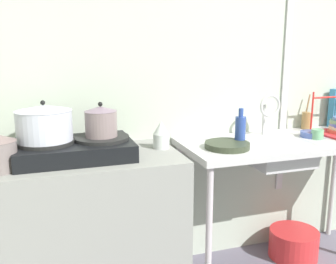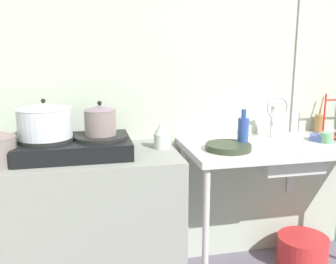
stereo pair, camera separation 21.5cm
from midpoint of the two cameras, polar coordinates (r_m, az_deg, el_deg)
wall_back at (r=2.81m, az=20.79°, el=11.01°), size 4.90×0.10×2.80m
wall_metal_strip at (r=2.75m, az=21.27°, el=13.88°), size 0.05×0.01×2.24m
counter_concrete at (r=2.26m, az=-9.53°, el=-13.96°), size 1.05×0.56×0.86m
counter_sink at (r=2.51m, az=20.22°, el=-3.12°), size 1.33×0.56×0.86m
stove at (r=2.09m, az=-10.84°, el=-2.08°), size 0.59×0.39×0.11m
pot_on_left_burner at (r=2.06m, az=-14.95°, el=1.65°), size 0.28×0.28×0.20m
pot_on_right_burner at (r=2.07m, az=-7.07°, el=1.74°), size 0.17×0.17×0.18m
percolator at (r=2.19m, az=1.89°, el=-0.48°), size 0.09×0.09×0.16m
sink_basin at (r=2.45m, az=19.12°, el=-3.36°), size 0.36×0.33×0.14m
faucet at (r=2.52m, az=18.15°, el=3.08°), size 0.15×0.08×0.27m
frying_pan at (r=2.22m, az=11.66°, el=-2.20°), size 0.26×0.26×0.03m
cup_by_rack at (r=2.56m, az=24.69°, el=-0.80°), size 0.08×0.08×0.06m
small_bowl_on_drainboard at (r=2.61m, az=23.94°, el=-0.79°), size 0.14×0.14×0.04m
bottle_by_sink at (r=2.28m, az=13.71°, el=0.02°), size 0.06×0.06×0.22m
utensil_jar at (r=2.85m, az=23.46°, el=1.23°), size 0.06×0.06×0.24m
bucket_on_floor at (r=2.89m, az=21.34°, el=-16.00°), size 0.33×0.33×0.19m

